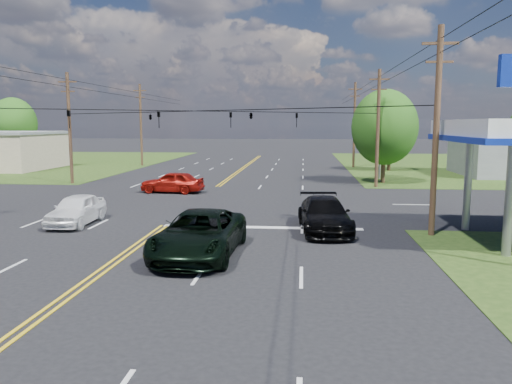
# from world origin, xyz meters

# --- Properties ---
(ground) EXTENTS (280.00, 280.00, 0.00)m
(ground) POSITION_xyz_m (0.00, 12.00, 0.00)
(ground) COLOR black
(ground) RESTS_ON ground
(stop_bar) EXTENTS (10.00, 0.50, 0.02)m
(stop_bar) POSITION_xyz_m (5.00, 4.00, 0.00)
(stop_bar) COLOR silver
(stop_bar) RESTS_ON ground
(pole_se) EXTENTS (1.60, 0.28, 9.50)m
(pole_se) POSITION_xyz_m (13.00, 3.00, 4.92)
(pole_se) COLOR #472F1E
(pole_se) RESTS_ON ground
(pole_nw) EXTENTS (1.60, 0.28, 9.50)m
(pole_nw) POSITION_xyz_m (-13.00, 21.00, 4.92)
(pole_nw) COLOR #472F1E
(pole_nw) RESTS_ON ground
(pole_ne) EXTENTS (1.60, 0.28, 9.50)m
(pole_ne) POSITION_xyz_m (13.00, 21.00, 4.92)
(pole_ne) COLOR #472F1E
(pole_ne) RESTS_ON ground
(pole_left_far) EXTENTS (1.60, 0.28, 10.00)m
(pole_left_far) POSITION_xyz_m (-13.00, 40.00, 5.17)
(pole_left_far) COLOR #472F1E
(pole_left_far) RESTS_ON ground
(pole_right_far) EXTENTS (1.60, 0.28, 10.00)m
(pole_right_far) POSITION_xyz_m (13.00, 40.00, 5.17)
(pole_right_far) COLOR #472F1E
(pole_right_far) RESTS_ON ground
(span_wire_signals) EXTENTS (26.00, 18.00, 1.13)m
(span_wire_signals) POSITION_xyz_m (0.00, 12.00, 6.00)
(span_wire_signals) COLOR black
(span_wire_signals) RESTS_ON ground
(power_lines) EXTENTS (26.04, 100.00, 0.64)m
(power_lines) POSITION_xyz_m (0.00, 10.00, 8.60)
(power_lines) COLOR black
(power_lines) RESTS_ON ground
(tree_right_a) EXTENTS (5.70, 5.70, 8.18)m
(tree_right_a) POSITION_xyz_m (14.00, 24.00, 4.87)
(tree_right_a) COLOR #472F1E
(tree_right_a) RESTS_ON ground
(tree_right_b) EXTENTS (4.94, 4.94, 7.09)m
(tree_right_b) POSITION_xyz_m (16.50, 36.00, 4.22)
(tree_right_b) COLOR #472F1E
(tree_right_b) RESTS_ON ground
(tree_far_l) EXTENTS (6.08, 6.08, 8.72)m
(tree_far_l) POSITION_xyz_m (-32.00, 44.00, 5.19)
(tree_far_l) COLOR #472F1E
(tree_far_l) RESTS_ON ground
(pickup_dkgreen) EXTENTS (3.17, 6.45, 1.76)m
(pickup_dkgreen) POSITION_xyz_m (3.00, -1.59, 0.88)
(pickup_dkgreen) COLOR black
(pickup_dkgreen) RESTS_ON ground
(suv_black) EXTENTS (2.75, 5.76, 1.62)m
(suv_black) POSITION_xyz_m (8.07, 3.50, 0.81)
(suv_black) COLOR black
(suv_black) RESTS_ON ground
(pickup_white) EXTENTS (1.96, 4.61, 1.55)m
(pickup_white) POSITION_xyz_m (-4.64, 4.00, 0.78)
(pickup_white) COLOR white
(pickup_white) RESTS_ON ground
(sedan_red) EXTENTS (4.88, 2.33, 1.61)m
(sedan_red) POSITION_xyz_m (-2.82, 16.20, 0.80)
(sedan_red) COLOR #A0130B
(sedan_red) RESTS_ON ground
(polesign_ne) EXTENTS (1.92, 0.93, 7.11)m
(polesign_ne) POSITION_xyz_m (14.20, 27.35, 5.41)
(polesign_ne) COLOR #A5A5AA
(polesign_ne) RESTS_ON ground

